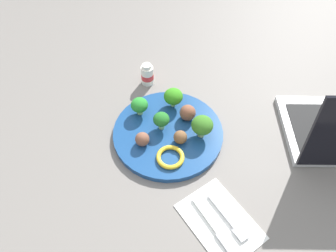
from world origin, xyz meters
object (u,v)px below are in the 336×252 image
at_px(broccoli_floret_mid_right, 161,120).
at_px(knife, 216,228).
at_px(broccoli_floret_center, 202,125).
at_px(meatball_center, 188,113).
at_px(napkin, 220,221).
at_px(fork, 229,219).
at_px(yogurt_bottle, 147,75).
at_px(plate, 168,133).
at_px(meatball_mid_right, 142,139).
at_px(meatball_back_right, 180,137).
at_px(broccoli_floret_front_left, 139,105).
at_px(pepper_ring_mid_left, 170,157).
at_px(broccoli_floret_front_right, 173,97).

relative_size(broccoli_floret_mid_right, knife, 0.34).
bearing_deg(broccoli_floret_center, meatball_center, 178.07).
relative_size(napkin, fork, 1.41).
bearing_deg(yogurt_bottle, napkin, -10.42).
bearing_deg(plate, broccoli_floret_center, 49.50).
xyz_separation_m(meatball_mid_right, napkin, (0.25, 0.04, -0.03)).
xyz_separation_m(meatball_center, meatball_back_right, (0.05, -0.06, -0.00)).
height_order(broccoli_floret_front_left, meatball_mid_right, broccoli_floret_front_left).
bearing_deg(yogurt_bottle, broccoli_floret_center, 2.46).
height_order(broccoli_floret_center, knife, broccoli_floret_center).
relative_size(meatball_mid_right, napkin, 0.21).
height_order(broccoli_floret_front_left, yogurt_bottle, yogurt_bottle).
bearing_deg(broccoli_floret_front_left, fork, 2.99).
xyz_separation_m(pepper_ring_mid_left, fork, (0.19, 0.03, -0.01)).
height_order(meatball_mid_right, meatball_center, meatball_center).
relative_size(plate, napkin, 1.65).
distance_m(meatball_mid_right, pepper_ring_mid_left, 0.08).
xyz_separation_m(plate, broccoli_floret_mid_right, (-0.02, -0.01, 0.04)).
bearing_deg(fork, broccoli_floret_front_right, 167.82).
distance_m(broccoli_floret_center, yogurt_bottle, 0.25).
xyz_separation_m(plate, meatball_back_right, (0.04, 0.01, 0.02)).
height_order(plate, meatball_back_right, meatball_back_right).
xyz_separation_m(broccoli_floret_front_left, fork, (0.35, 0.02, -0.04)).
bearing_deg(broccoli_floret_mid_right, broccoli_floret_front_right, 126.26).
bearing_deg(knife, plate, 169.61).
bearing_deg(broccoli_floret_front_left, meatball_back_right, 16.09).
bearing_deg(broccoli_floret_front_left, broccoli_floret_mid_right, 17.17).
relative_size(broccoli_floret_front_right, napkin, 0.32).
bearing_deg(yogurt_bottle, knife, -12.41).
xyz_separation_m(plate, pepper_ring_mid_left, (0.07, -0.04, 0.01)).
bearing_deg(fork, broccoli_floret_mid_right, 179.20).
bearing_deg(broccoli_floret_mid_right, broccoli_floret_center, 44.59).
height_order(broccoli_floret_mid_right, meatball_mid_right, broccoli_floret_mid_right).
height_order(pepper_ring_mid_left, fork, pepper_ring_mid_left).
distance_m(broccoli_floret_center, fork, 0.23).
bearing_deg(broccoli_floret_front_left, broccoli_floret_front_right, 75.62).
distance_m(broccoli_floret_front_left, fork, 0.35).
bearing_deg(napkin, yogurt_bottle, 169.58).
relative_size(meatball_back_right, knife, 0.23).
xyz_separation_m(broccoli_floret_center, meatball_mid_right, (-0.05, -0.14, -0.02)).
distance_m(plate, meatball_center, 0.07).
height_order(plate, pepper_ring_mid_left, pepper_ring_mid_left).
height_order(broccoli_floret_mid_right, yogurt_bottle, yogurt_bottle).
bearing_deg(knife, broccoli_floret_front_left, 177.13).
xyz_separation_m(broccoli_floret_mid_right, meatball_back_right, (0.06, 0.02, -0.01)).
bearing_deg(meatball_mid_right, napkin, 9.64).
bearing_deg(broccoli_floret_mid_right, meatball_center, 83.28).
bearing_deg(broccoli_floret_front_left, yogurt_bottle, 141.87).
xyz_separation_m(plate, meatball_center, (-0.01, 0.07, 0.03)).
relative_size(broccoli_floret_mid_right, broccoli_floret_front_right, 0.90).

